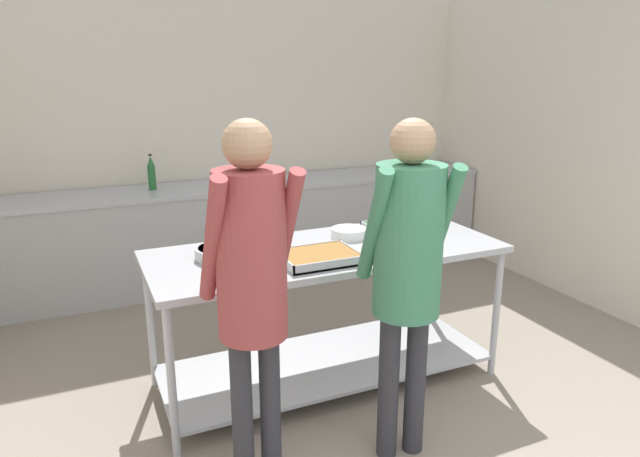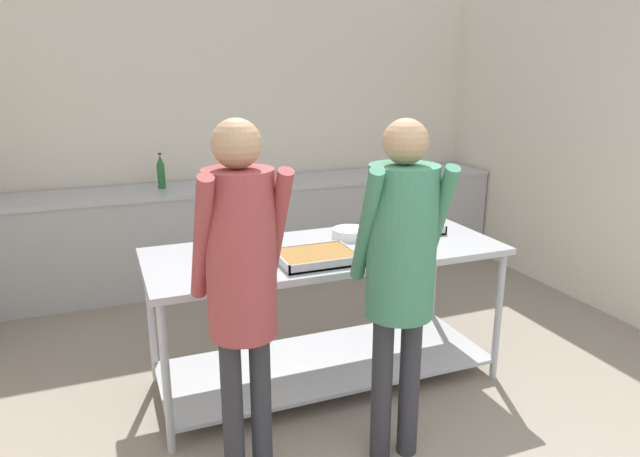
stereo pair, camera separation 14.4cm
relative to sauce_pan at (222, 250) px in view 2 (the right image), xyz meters
The scene contains 11 objects.
wall_rear 2.48m from the sauce_pan, 72.87° to the left, with size 5.00×0.06×2.65m.
wall_right 3.22m from the sauce_pan, ahead, with size 0.06×4.50×2.65m.
back_counter 2.15m from the sauce_pan, 69.89° to the left, with size 4.84×0.65×0.91m.
serving_counter 0.71m from the sauce_pan, ahead, with size 2.16×0.86×0.89m.
sauce_pan is the anchor object (origin of this frame).
serving_tray_vegetables 0.56m from the sauce_pan, 30.23° to the right, with size 0.44×0.33×0.05m.
plate_stack 0.86m from the sauce_pan, ahead, with size 0.24×0.24×0.06m.
serving_tray_roast 1.24m from the sauce_pan, ahead, with size 0.47×0.32×0.05m.
guest_serving_left 0.87m from the sauce_pan, 95.75° to the right, with size 0.42×0.35×1.76m.
guest_serving_right 1.14m from the sauce_pan, 53.10° to the right, with size 0.46×0.39×1.74m.
water_bottle 2.02m from the sauce_pan, 93.03° to the left, with size 0.07×0.07×0.31m.
Camera 2 is at (-1.34, -1.10, 1.96)m, focal length 32.00 mm.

